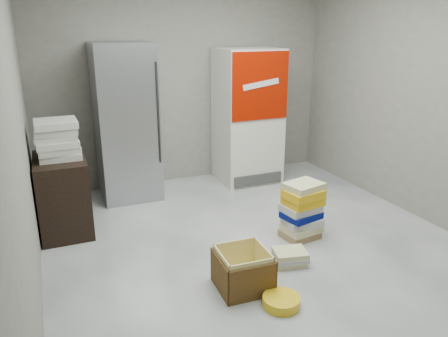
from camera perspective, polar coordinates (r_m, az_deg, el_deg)
ground at (r=4.20m, az=6.28°, el=-11.62°), size 5.00×5.00×0.00m
room_shell at (r=3.66m, az=7.27°, el=13.62°), size 4.04×5.04×2.82m
steel_fridge at (r=5.49m, az=-12.69°, el=5.87°), size 0.70×0.72×1.90m
coke_cooler at (r=6.00m, az=3.12°, el=6.86°), size 0.80×0.73×1.80m
wood_shelf at (r=4.87m, az=-20.29°, el=-3.19°), size 0.50×0.80×0.80m
supply_box_stack at (r=4.69m, az=-20.94°, el=3.61°), size 0.43×0.45×0.39m
phonebook_stack_main at (r=4.50m, az=10.14°, el=-5.47°), size 0.43×0.37×0.59m
phonebook_stack_side at (r=4.11m, az=8.57°, el=-11.39°), size 0.35×0.30×0.13m
cardboard_box at (r=3.71m, az=2.47°, el=-13.42°), size 0.44×0.44×0.34m
bucket_lid at (r=3.57m, az=7.48°, el=-16.82°), size 0.32×0.32×0.08m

